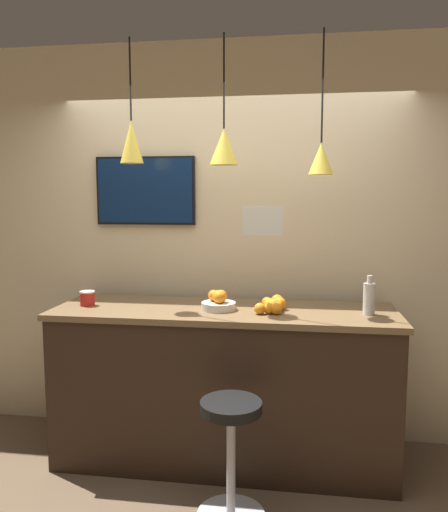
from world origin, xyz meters
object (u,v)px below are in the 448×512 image
fruit_bowl (218,302)px  spread_jar (87,298)px  bar_stool (231,441)px  juice_bottle (369,298)px  mounted_tv (146,191)px

fruit_bowl → spread_jar: fruit_bowl is taller
bar_stool → fruit_bowl: 0.89m
juice_bottle → spread_jar: size_ratio=2.48×
bar_stool → mounted_tv: 1.89m
spread_jar → mounted_tv: (0.28, 0.45, 0.73)m
spread_jar → fruit_bowl: bearing=-0.1°
bar_stool → spread_jar: (-1.06, 0.57, 0.65)m
spread_jar → mounted_tv: size_ratio=0.13×
bar_stool → mounted_tv: bearing=127.1°
mounted_tv → spread_jar: bearing=-122.2°
mounted_tv → bar_stool: bearing=-52.9°
fruit_bowl → spread_jar: size_ratio=2.24×
fruit_bowl → juice_bottle: juice_bottle is taller
fruit_bowl → mounted_tv: size_ratio=0.30×
juice_bottle → mounted_tv: mounted_tv is taller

